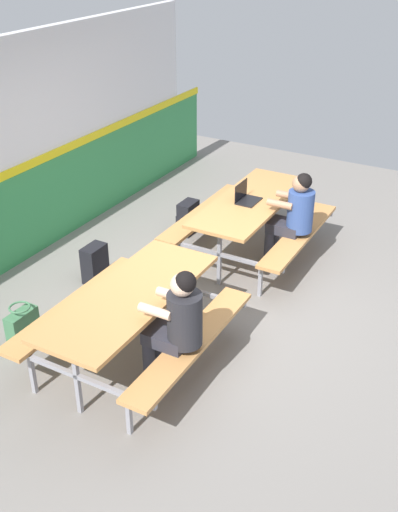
{
  "coord_description": "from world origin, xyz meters",
  "views": [
    {
      "loc": [
        -4.94,
        -2.59,
        3.71
      ],
      "look_at": [
        0.0,
        0.19,
        0.55
      ],
      "focal_mm": 43.14,
      "sensor_mm": 36.0,
      "label": 1
    }
  ],
  "objects_px": {
    "student_nearer": "(177,321)",
    "laptop_dark": "(246,197)",
    "student_further": "(294,213)",
    "backpack_dark": "(188,218)",
    "satchel_spare": "(94,264)",
    "picnic_table_left": "(131,309)",
    "tote_bag_bright": "(23,327)",
    "picnic_table_right": "(250,212)"
  },
  "relations": [
    {
      "from": "picnic_table_right",
      "to": "laptop_dark",
      "type": "relative_size",
      "value": 6.15
    },
    {
      "from": "student_further",
      "to": "picnic_table_right",
      "type": "bearing_deg",
      "value": 86.89
    },
    {
      "from": "student_further",
      "to": "tote_bag_bright",
      "type": "relative_size",
      "value": 2.81
    },
    {
      "from": "laptop_dark",
      "to": "tote_bag_bright",
      "type": "bearing_deg",
      "value": 157.26
    },
    {
      "from": "backpack_dark",
      "to": "picnic_table_right",
      "type": "bearing_deg",
      "value": -98.86
    },
    {
      "from": "picnic_table_right",
      "to": "student_further",
      "type": "xyz_separation_m",
      "value": [
        -0.03,
        -0.56,
        0.13
      ]
    },
    {
      "from": "satchel_spare",
      "to": "student_nearer",
      "type": "bearing_deg",
      "value": -121.76
    },
    {
      "from": "laptop_dark",
      "to": "backpack_dark",
      "type": "height_order",
      "value": "laptop_dark"
    },
    {
      "from": "student_further",
      "to": "backpack_dark",
      "type": "distance_m",
      "value": 1.61
    },
    {
      "from": "backpack_dark",
      "to": "tote_bag_bright",
      "type": "height_order",
      "value": "backpack_dark"
    },
    {
      "from": "laptop_dark",
      "to": "tote_bag_bright",
      "type": "height_order",
      "value": "laptop_dark"
    },
    {
      "from": "picnic_table_right",
      "to": "backpack_dark",
      "type": "height_order",
      "value": "picnic_table_right"
    },
    {
      "from": "picnic_table_left",
      "to": "backpack_dark",
      "type": "height_order",
      "value": "picnic_table_left"
    },
    {
      "from": "picnic_table_left",
      "to": "student_further",
      "type": "xyz_separation_m",
      "value": [
        2.38,
        -0.62,
        0.13
      ]
    },
    {
      "from": "tote_bag_bright",
      "to": "student_nearer",
      "type": "bearing_deg",
      "value": -83.07
    },
    {
      "from": "student_nearer",
      "to": "student_further",
      "type": "distance_m",
      "value": 2.49
    },
    {
      "from": "student_nearer",
      "to": "laptop_dark",
      "type": "distance_m",
      "value": 2.52
    },
    {
      "from": "picnic_table_right",
      "to": "student_nearer",
      "type": "bearing_deg",
      "value": -168.96
    },
    {
      "from": "satchel_spare",
      "to": "backpack_dark",
      "type": "bearing_deg",
      "value": -11.45
    },
    {
      "from": "picnic_table_left",
      "to": "satchel_spare",
      "type": "bearing_deg",
      "value": 51.04
    },
    {
      "from": "student_nearer",
      "to": "backpack_dark",
      "type": "height_order",
      "value": "student_nearer"
    },
    {
      "from": "laptop_dark",
      "to": "backpack_dark",
      "type": "distance_m",
      "value": 1.11
    },
    {
      "from": "picnic_table_left",
      "to": "picnic_table_right",
      "type": "height_order",
      "value": "same"
    },
    {
      "from": "picnic_table_right",
      "to": "tote_bag_bright",
      "type": "distance_m",
      "value": 2.98
    },
    {
      "from": "student_nearer",
      "to": "laptop_dark",
      "type": "relative_size",
      "value": 3.76
    },
    {
      "from": "backpack_dark",
      "to": "satchel_spare",
      "type": "xyz_separation_m",
      "value": [
        -1.57,
        0.32,
        0.0
      ]
    },
    {
      "from": "tote_bag_bright",
      "to": "satchel_spare",
      "type": "height_order",
      "value": "satchel_spare"
    },
    {
      "from": "picnic_table_left",
      "to": "student_nearer",
      "type": "height_order",
      "value": "student_nearer"
    },
    {
      "from": "laptop_dark",
      "to": "satchel_spare",
      "type": "relative_size",
      "value": 0.73
    },
    {
      "from": "picnic_table_left",
      "to": "student_nearer",
      "type": "distance_m",
      "value": 0.58
    },
    {
      "from": "student_further",
      "to": "satchel_spare",
      "type": "xyz_separation_m",
      "value": [
        -1.39,
        1.84,
        -0.49
      ]
    },
    {
      "from": "picnic_table_right",
      "to": "student_further",
      "type": "bearing_deg",
      "value": -93.11
    },
    {
      "from": "student_nearer",
      "to": "backpack_dark",
      "type": "bearing_deg",
      "value": 28.57
    },
    {
      "from": "picnic_table_left",
      "to": "picnic_table_right",
      "type": "bearing_deg",
      "value": -1.56
    },
    {
      "from": "student_nearer",
      "to": "student_further",
      "type": "bearing_deg",
      "value": -1.49
    },
    {
      "from": "picnic_table_left",
      "to": "student_nearer",
      "type": "bearing_deg",
      "value": -101.58
    },
    {
      "from": "student_nearer",
      "to": "tote_bag_bright",
      "type": "height_order",
      "value": "student_nearer"
    },
    {
      "from": "backpack_dark",
      "to": "tote_bag_bright",
      "type": "distance_m",
      "value": 2.88
    },
    {
      "from": "student_further",
      "to": "picnic_table_left",
      "type": "bearing_deg",
      "value": 165.33
    },
    {
      "from": "picnic_table_right",
      "to": "laptop_dark",
      "type": "xyz_separation_m",
      "value": [
        -0.06,
        0.04,
        0.21
      ]
    },
    {
      "from": "student_nearer",
      "to": "satchel_spare",
      "type": "relative_size",
      "value": 2.74
    },
    {
      "from": "picnic_table_right",
      "to": "student_further",
      "type": "relative_size",
      "value": 1.64
    }
  ]
}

